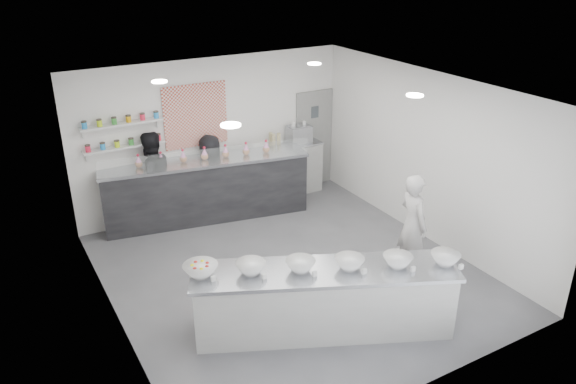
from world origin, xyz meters
The scene contains 26 objects.
floor centered at (0.00, 0.00, 0.00)m, with size 6.00×6.00×0.00m, color #515156.
ceiling centered at (0.00, 0.00, 3.00)m, with size 6.00×6.00×0.00m, color white.
back_wall centered at (0.00, 3.00, 1.50)m, with size 5.50×5.50×0.00m, color white.
left_wall centered at (-2.75, 0.00, 1.50)m, with size 6.00×6.00×0.00m, color white.
right_wall centered at (2.75, 0.00, 1.50)m, with size 6.00×6.00×0.00m, color white.
back_door centered at (2.30, 2.97, 1.05)m, with size 0.88×0.04×2.10m, color gray.
pattern_panel centered at (-0.35, 2.98, 1.95)m, with size 1.25×0.03×1.20m, color #B32F1B.
jar_shelf_lower centered at (-1.75, 2.90, 1.60)m, with size 1.45×0.22×0.04m, color silver.
jar_shelf_upper centered at (-1.75, 2.90, 2.02)m, with size 1.45×0.22×0.04m, color silver.
preserve_jars centered at (-1.75, 2.88, 1.88)m, with size 1.45×0.10×0.56m, color #F22646, non-canonical shape.
downlight_0 centered at (-1.40, -1.00, 2.98)m, with size 0.24×0.24×0.02m, color white.
downlight_1 centered at (1.40, -1.00, 2.98)m, with size 0.24×0.24×0.02m, color white.
downlight_2 centered at (-1.40, 1.60, 2.98)m, with size 0.24×0.24×0.02m, color white.
downlight_3 centered at (1.40, 1.60, 2.98)m, with size 0.24×0.24×0.02m, color white.
prep_counter centered at (-0.35, -1.49, 0.48)m, with size 3.54×0.80×0.97m, color #9E9E9A.
back_bar centered at (-0.39, 2.54, 0.60)m, with size 3.90×0.71×1.21m, color black.
sneeze_guard centered at (-0.45, 2.20, 1.37)m, with size 3.85×0.02×0.33m, color white.
espresso_ledge centered at (1.55, 2.78, 0.54)m, with size 1.47×0.47×1.09m, color #9E9E9A.
espresso_machine centered at (1.81, 2.78, 1.27)m, with size 0.48×0.33×0.37m, color #93969E.
cup_stacks centered at (1.24, 2.78, 1.25)m, with size 0.24×0.24×0.32m, color #C3B97E, non-canonical shape.
prep_bowls centered at (-0.35, -1.49, 1.05)m, with size 3.65×0.50×0.16m, color white, non-canonical shape.
label_cards centered at (-0.13, -1.96, 1.00)m, with size 3.31×0.04×0.07m, color white, non-canonical shape.
cookie_bags centered at (-0.39, 2.54, 1.34)m, with size 2.54×0.14×0.26m, color #FC87D7, non-canonical shape.
woman_prep centered at (1.71, -0.89, 0.84)m, with size 0.61×0.40×1.68m, color beige.
staff_left centered at (-1.36, 2.79, 0.92)m, with size 0.89×0.69×1.83m, color black.
staff_right centered at (-0.18, 2.79, 0.79)m, with size 0.77×0.50×1.58m, color black.
Camera 1 is at (-3.95, -6.75, 4.90)m, focal length 35.00 mm.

